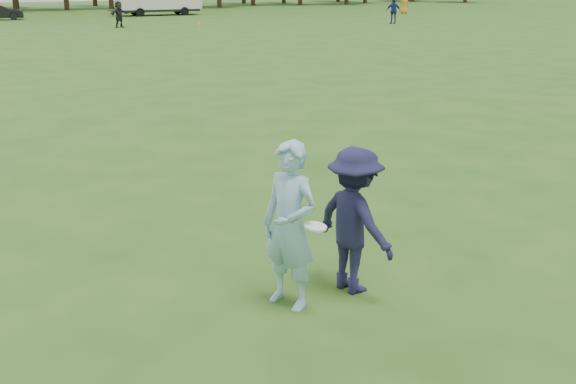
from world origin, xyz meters
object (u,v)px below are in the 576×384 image
Objects in this scene: player_far_c at (404,4)px; player_far_b at (393,11)px; player_far_d at (119,14)px; field_cone at (198,22)px; defender at (354,220)px; thrower at (290,226)px.

player_far_b is at bearing 77.99° from player_far_c.
player_far_d is 6.52× the size of field_cone.
player_far_b is at bearing -47.93° from defender.
thrower reaches higher than field_cone.
thrower is at bearing -126.06° from player_far_d.
field_cone is (-14.67, 6.16, -0.86)m from player_far_b.
player_far_d is (6.86, 46.16, 0.03)m from defender.
player_far_b is 1.06× the size of player_far_c.
player_far_d is at bearing 144.27° from thrower.
player_far_c is at bearing -15.52° from player_far_d.
field_cone is at bearing -19.95° from player_far_d.
field_cone is (6.46, 0.74, -0.83)m from player_far_d.
thrower is 49.06m from field_cone.
thrower is 1.06× the size of player_far_d.
player_far_c is 30.60m from player_far_d.
player_far_d is at bearing -173.46° from field_cone.
player_far_c is at bearing 12.17° from field_cone.
thrower is 1.09× the size of player_far_c.
player_far_d reaches higher than player_far_c.
defender is 0.97× the size of player_far_d.
defender is 0.94× the size of player_far_b.
player_far_d is 6.56m from field_cone.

